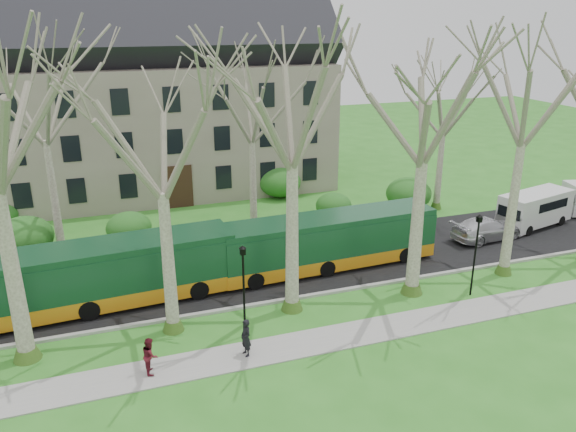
# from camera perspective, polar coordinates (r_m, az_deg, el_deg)

# --- Properties ---
(ground) EXTENTS (120.00, 120.00, 0.00)m
(ground) POSITION_cam_1_polar(r_m,az_deg,el_deg) (28.49, 6.96, -8.91)
(ground) COLOR #2E7822
(ground) RESTS_ON ground
(sidewalk) EXTENTS (70.00, 2.00, 0.06)m
(sidewalk) POSITION_cam_1_polar(r_m,az_deg,el_deg) (26.57, 9.35, -11.25)
(sidewalk) COLOR gray
(sidewalk) RESTS_ON ground
(road) EXTENTS (80.00, 8.00, 0.06)m
(road) POSITION_cam_1_polar(r_m,az_deg,el_deg) (32.96, 2.78, -4.57)
(road) COLOR black
(road) RESTS_ON ground
(curb) EXTENTS (80.00, 0.25, 0.14)m
(curb) POSITION_cam_1_polar(r_m,az_deg,el_deg) (29.65, 5.69, -7.49)
(curb) COLOR #A5A39E
(curb) RESTS_ON ground
(building) EXTENTS (26.50, 12.20, 16.00)m
(building) POSITION_cam_1_polar(r_m,az_deg,el_deg) (46.94, -12.82, 12.52)
(building) COLOR gray
(building) RESTS_ON ground
(tree_row_verge) EXTENTS (49.00, 7.00, 14.00)m
(tree_row_verge) POSITION_cam_1_polar(r_m,az_deg,el_deg) (26.15, 7.30, 4.98)
(tree_row_verge) COLOR gray
(tree_row_verge) RESTS_ON ground
(tree_row_far) EXTENTS (33.00, 7.00, 12.00)m
(tree_row_far) POSITION_cam_1_polar(r_m,az_deg,el_deg) (35.60, -2.39, 7.42)
(tree_row_far) COLOR gray
(tree_row_far) RESTS_ON ground
(lamp_row) EXTENTS (36.22, 0.22, 4.30)m
(lamp_row) POSITION_cam_1_polar(r_m,az_deg,el_deg) (26.55, 8.13, -4.99)
(lamp_row) COLOR black
(lamp_row) RESTS_ON ground
(hedges) EXTENTS (30.60, 8.60, 2.00)m
(hedges) POSITION_cam_1_polar(r_m,az_deg,el_deg) (39.01, -8.27, 0.70)
(hedges) COLOR #1C6422
(hedges) RESTS_ON ground
(bus_lead) EXTENTS (13.31, 3.60, 3.29)m
(bus_lead) POSITION_cam_1_polar(r_m,az_deg,el_deg) (28.88, -18.70, -5.69)
(bus_lead) COLOR #124224
(bus_lead) RESTS_ON road
(bus_follow) EXTENTS (12.59, 3.09, 3.12)m
(bus_follow) POSITION_cam_1_polar(r_m,az_deg,el_deg) (31.66, 4.13, -2.52)
(bus_follow) COLOR #124224
(bus_follow) RESTS_ON road
(sedan) EXTENTS (5.08, 2.52, 1.42)m
(sedan) POSITION_cam_1_polar(r_m,az_deg,el_deg) (37.91, 19.53, -1.21)
(sedan) COLOR silver
(sedan) RESTS_ON road
(van_a) EXTENTS (5.80, 3.18, 2.39)m
(van_a) POSITION_cam_1_polar(r_m,az_deg,el_deg) (41.21, 23.78, 0.60)
(van_a) COLOR silver
(van_a) RESTS_ON road
(pedestrian_a) EXTENTS (0.52, 0.68, 1.65)m
(pedestrian_a) POSITION_cam_1_polar(r_m,az_deg,el_deg) (24.04, -4.31, -12.23)
(pedestrian_a) COLOR black
(pedestrian_a) RESTS_ON sidewalk
(pedestrian_b) EXTENTS (0.62, 0.77, 1.54)m
(pedestrian_b) POSITION_cam_1_polar(r_m,az_deg,el_deg) (23.65, -13.82, -13.57)
(pedestrian_b) COLOR maroon
(pedestrian_b) RESTS_ON sidewalk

